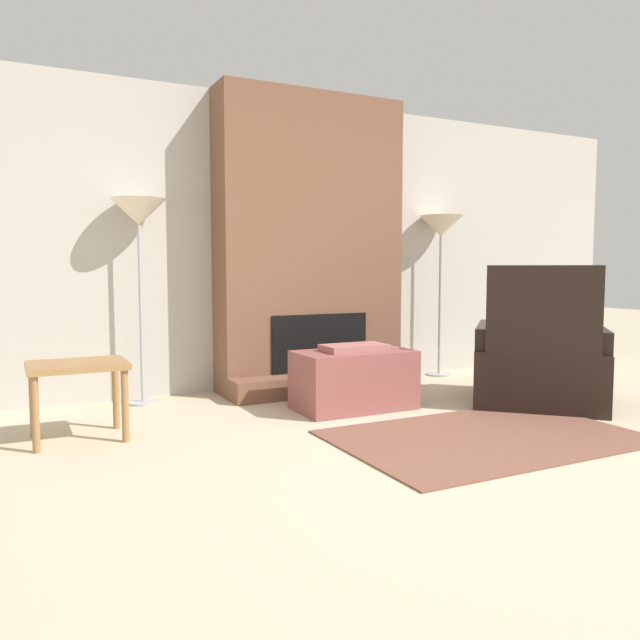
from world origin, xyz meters
TOP-DOWN VIEW (x-y plane):
  - ground_plane at (0.00, 0.00)m, footprint 24.00×24.00m
  - wall_back at (0.00, 2.76)m, footprint 7.75×0.06m
  - fireplace at (0.00, 2.52)m, footprint 1.70×0.65m
  - ottoman at (-0.08, 1.60)m, footprint 0.90×0.49m
  - armchair at (1.32, 1.08)m, footprint 1.41×1.41m
  - side_table at (-2.06, 1.63)m, footprint 0.59×0.44m
  - floor_lamp_left at (-1.49, 2.53)m, footprint 0.43×0.43m
  - floor_lamp_right at (1.45, 2.53)m, footprint 0.43×0.43m
  - area_rug at (0.28, 0.51)m, footprint 1.93×1.26m

SIDE VIEW (x-z plane):
  - ground_plane at x=0.00m, z-range 0.00..0.00m
  - area_rug at x=0.28m, z-range 0.00..0.01m
  - ottoman at x=-0.08m, z-range -0.02..0.49m
  - armchair at x=1.32m, z-range -0.24..0.87m
  - side_table at x=-2.06m, z-range 0.17..0.66m
  - fireplace at x=0.00m, z-range -0.05..2.55m
  - wall_back at x=0.00m, z-range 0.00..2.60m
  - floor_lamp_right at x=1.45m, z-range 0.63..2.23m
  - floor_lamp_left at x=-1.49m, z-range 0.64..2.27m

